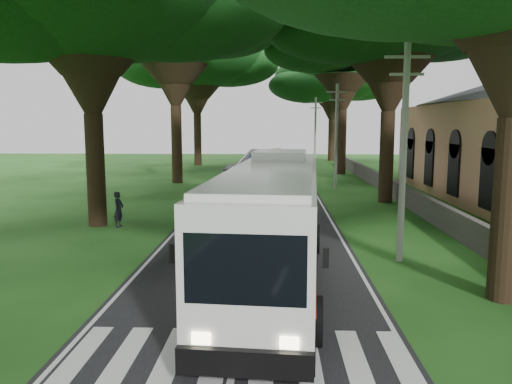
{
  "coord_description": "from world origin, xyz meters",
  "views": [
    {
      "loc": [
        0.86,
        -12.21,
        5.1
      ],
      "look_at": [
        0.06,
        8.63,
        2.2
      ],
      "focal_mm": 35.0,
      "sensor_mm": 36.0,
      "label": 1
    }
  ],
  "objects_px": {
    "coach_bus": "(273,222)",
    "distant_car_b": "(257,159)",
    "pole_mid": "(336,135)",
    "distant_car_a": "(235,169)",
    "pedestrian": "(119,209)",
    "pole_far": "(315,131)",
    "pole_near": "(404,148)",
    "distant_car_c": "(276,153)"
  },
  "relations": [
    {
      "from": "distant_car_b",
      "to": "distant_car_c",
      "type": "xyz_separation_m",
      "value": [
        2.36,
        12.81,
        -0.04
      ]
    },
    {
      "from": "distant_car_a",
      "to": "coach_bus",
      "type": "bearing_deg",
      "value": 116.35
    },
    {
      "from": "distant_car_a",
      "to": "pedestrian",
      "type": "xyz_separation_m",
      "value": [
        -3.82,
        -24.56,
        0.23
      ]
    },
    {
      "from": "distant_car_b",
      "to": "distant_car_c",
      "type": "bearing_deg",
      "value": 90.3
    },
    {
      "from": "pole_mid",
      "to": "distant_car_c",
      "type": "relative_size",
      "value": 1.68
    },
    {
      "from": "pole_near",
      "to": "distant_car_c",
      "type": "height_order",
      "value": "pole_near"
    },
    {
      "from": "pedestrian",
      "to": "coach_bus",
      "type": "bearing_deg",
      "value": -127.61
    },
    {
      "from": "distant_car_a",
      "to": "distant_car_b",
      "type": "distance_m",
      "value": 11.94
    },
    {
      "from": "pole_near",
      "to": "distant_car_a",
      "type": "height_order",
      "value": "pole_near"
    },
    {
      "from": "pole_far",
      "to": "pole_mid",
      "type": "bearing_deg",
      "value": -90.0
    },
    {
      "from": "pole_far",
      "to": "distant_car_b",
      "type": "distance_m",
      "value": 7.89
    },
    {
      "from": "coach_bus",
      "to": "distant_car_b",
      "type": "distance_m",
      "value": 44.94
    },
    {
      "from": "pole_mid",
      "to": "distant_car_b",
      "type": "xyz_separation_m",
      "value": [
        -6.81,
        22.02,
        -3.42
      ]
    },
    {
      "from": "pole_mid",
      "to": "distant_car_a",
      "type": "distance_m",
      "value": 13.74
    },
    {
      "from": "coach_bus",
      "to": "distant_car_b",
      "type": "height_order",
      "value": "coach_bus"
    },
    {
      "from": "pedestrian",
      "to": "distant_car_a",
      "type": "bearing_deg",
      "value": 1.66
    },
    {
      "from": "pole_mid",
      "to": "pole_far",
      "type": "xyz_separation_m",
      "value": [
        0.0,
        20.0,
        0.0
      ]
    },
    {
      "from": "coach_bus",
      "to": "distant_car_b",
      "type": "bearing_deg",
      "value": 97.2
    },
    {
      "from": "pole_mid",
      "to": "distant_car_b",
      "type": "distance_m",
      "value": 23.3
    },
    {
      "from": "pole_near",
      "to": "distant_car_b",
      "type": "bearing_deg",
      "value": 99.21
    },
    {
      "from": "pole_mid",
      "to": "coach_bus",
      "type": "height_order",
      "value": "pole_mid"
    },
    {
      "from": "pole_near",
      "to": "distant_car_b",
      "type": "height_order",
      "value": "pole_near"
    },
    {
      "from": "pole_mid",
      "to": "pole_far",
      "type": "height_order",
      "value": "same"
    },
    {
      "from": "pole_near",
      "to": "distant_car_a",
      "type": "distance_m",
      "value": 31.58
    },
    {
      "from": "distant_car_b",
      "to": "pole_mid",
      "type": "bearing_deg",
      "value": -62.07
    },
    {
      "from": "pole_far",
      "to": "distant_car_c",
      "type": "height_order",
      "value": "pole_far"
    },
    {
      "from": "coach_bus",
      "to": "pedestrian",
      "type": "xyz_separation_m",
      "value": [
        -7.62,
        8.5,
        -1.14
      ]
    },
    {
      "from": "coach_bus",
      "to": "pedestrian",
      "type": "relative_size",
      "value": 7.33
    },
    {
      "from": "distant_car_c",
      "to": "distant_car_a",
      "type": "bearing_deg",
      "value": 63.85
    },
    {
      "from": "distant_car_a",
      "to": "distant_car_c",
      "type": "bearing_deg",
      "value": -79.54
    },
    {
      "from": "pedestrian",
      "to": "pole_mid",
      "type": "bearing_deg",
      "value": -30.14
    },
    {
      "from": "pole_far",
      "to": "pedestrian",
      "type": "xyz_separation_m",
      "value": [
        -12.32,
        -34.35,
        -3.3
      ]
    },
    {
      "from": "pole_mid",
      "to": "distant_car_b",
      "type": "height_order",
      "value": "pole_mid"
    },
    {
      "from": "coach_bus",
      "to": "pedestrian",
      "type": "height_order",
      "value": "coach_bus"
    },
    {
      "from": "distant_car_a",
      "to": "distant_car_b",
      "type": "xyz_separation_m",
      "value": [
        1.69,
        11.82,
        0.11
      ]
    },
    {
      "from": "pedestrian",
      "to": "pole_near",
      "type": "bearing_deg",
      "value": -104.13
    },
    {
      "from": "pole_near",
      "to": "pole_far",
      "type": "relative_size",
      "value": 1.0
    },
    {
      "from": "pole_near",
      "to": "distant_car_b",
      "type": "xyz_separation_m",
      "value": [
        -6.81,
        42.02,
        -3.42
      ]
    },
    {
      "from": "pole_near",
      "to": "distant_car_c",
      "type": "distance_m",
      "value": 55.12
    },
    {
      "from": "distant_car_c",
      "to": "pedestrian",
      "type": "bearing_deg",
      "value": 64.1
    },
    {
      "from": "coach_bus",
      "to": "distant_car_a",
      "type": "relative_size",
      "value": 3.55
    },
    {
      "from": "distant_car_a",
      "to": "pedestrian",
      "type": "relative_size",
      "value": 2.06
    }
  ]
}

